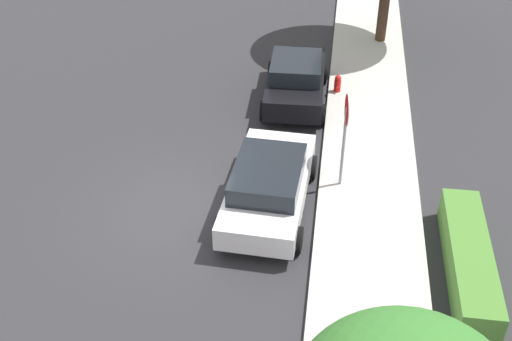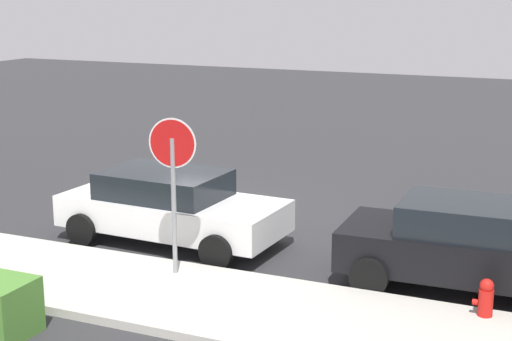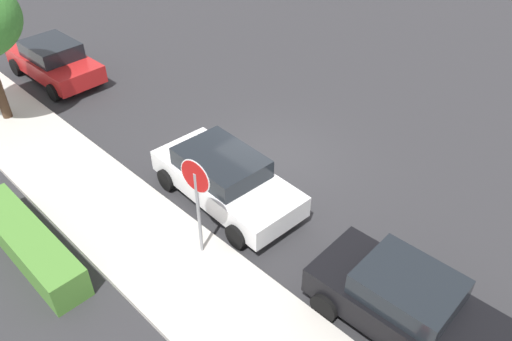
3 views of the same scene
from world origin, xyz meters
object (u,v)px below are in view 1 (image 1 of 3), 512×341
object	(u,v)px
fire_hydrant	(337,85)
stop_sign	(345,125)
parked_car_white	(269,184)
parked_car_black	(296,80)

from	to	relation	value
fire_hydrant	stop_sign	bearing A→B (deg)	2.94
parked_car_white	parked_car_black	size ratio (longest dim) A/B	1.10
stop_sign	parked_car_white	xyz separation A→B (m)	(1.09, -1.78, -1.21)
parked_car_white	stop_sign	bearing A→B (deg)	121.62
stop_sign	parked_car_white	distance (m)	2.41
stop_sign	fire_hydrant	world-z (taller)	stop_sign
parked_car_white	fire_hydrant	world-z (taller)	parked_car_white
parked_car_black	fire_hydrant	distance (m)	1.50
parked_car_black	fire_hydrant	size ratio (longest dim) A/B	5.68
stop_sign	parked_car_black	xyz separation A→B (m)	(-4.52, -1.60, -1.19)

